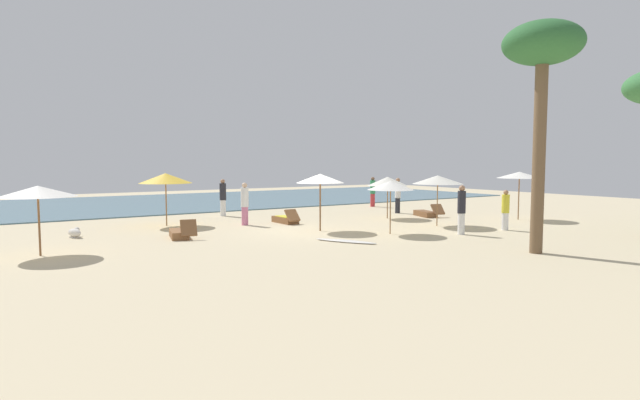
{
  "coord_description": "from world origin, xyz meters",
  "views": [
    {
      "loc": [
        -10.6,
        -17.19,
        2.85
      ],
      "look_at": [
        1.56,
        1.51,
        1.1
      ],
      "focal_mm": 28.13,
      "sensor_mm": 36.0,
      "label": 1
    }
  ],
  "objects": [
    {
      "name": "umbrella_1",
      "position": [
        5.66,
        1.69,
        1.84
      ],
      "size": [
        1.99,
        1.99,
        2.06
      ],
      "color": "olive",
      "rests_on": "ground_plane"
    },
    {
      "name": "umbrella_2",
      "position": [
        10.66,
        -2.17,
        2.16
      ],
      "size": [
        2.11,
        2.11,
        2.32
      ],
      "color": "brown",
      "rests_on": "ground_plane"
    },
    {
      "name": "umbrella_0",
      "position": [
        -4.36,
        4.76,
        2.09
      ],
      "size": [
        2.27,
        2.27,
        2.31
      ],
      "color": "olive",
      "rests_on": "ground_plane"
    },
    {
      "name": "ocean_water",
      "position": [
        0.0,
        17.0,
        0.03
      ],
      "size": [
        48.0,
        16.0,
        0.06
      ],
      "primitive_type": "cube",
      "color": "slate",
      "rests_on": "ground_plane"
    },
    {
      "name": "person_4",
      "position": [
        -0.76,
        7.16,
        0.98
      ],
      "size": [
        0.47,
        0.47,
        1.91
      ],
      "color": "white",
      "rests_on": "ground_plane"
    },
    {
      "name": "palm_2",
      "position": [
        3.36,
        -7.98,
        6.02
      ],
      "size": [
        2.36,
        2.36,
        7.02
      ],
      "color": "brown",
      "rests_on": "ground_plane"
    },
    {
      "name": "umbrella_3",
      "position": [
        0.43,
        -0.23,
        2.13
      ],
      "size": [
        1.95,
        1.95,
        2.32
      ],
      "color": "brown",
      "rests_on": "ground_plane"
    },
    {
      "name": "person_5",
      "position": [
        4.48,
        -4.03,
        0.99
      ],
      "size": [
        0.4,
        0.4,
        1.91
      ],
      "color": "white",
      "rests_on": "ground_plane"
    },
    {
      "name": "umbrella_5",
      "position": [
        -9.55,
        -0.13,
        1.94
      ],
      "size": [
        2.17,
        2.17,
        2.11
      ],
      "color": "brown",
      "rests_on": "ground_plane"
    },
    {
      "name": "person_0",
      "position": [
        7.76,
        3.29,
        0.99
      ],
      "size": [
        0.33,
        0.33,
        1.92
      ],
      "color": "#26262D",
      "rests_on": "ground_plane"
    },
    {
      "name": "umbrella_4",
      "position": [
        5.6,
        -1.69,
        2.03
      ],
      "size": [
        2.2,
        2.2,
        2.21
      ],
      "color": "olive",
      "rests_on": "ground_plane"
    },
    {
      "name": "person_2",
      "position": [
        6.93,
        -4.2,
        0.84
      ],
      "size": [
        0.42,
        0.42,
        1.66
      ],
      "color": "white",
      "rests_on": "ground_plane"
    },
    {
      "name": "ground_plane",
      "position": [
        0.0,
        0.0,
        0.0
      ],
      "size": [
        60.0,
        60.0,
        0.0
      ],
      "primitive_type": "plane",
      "color": "beige"
    },
    {
      "name": "dog",
      "position": [
        -8.19,
        3.23,
        0.19
      ],
      "size": [
        0.54,
        0.78,
        0.36
      ],
      "color": "silver",
      "rests_on": "ground_plane"
    },
    {
      "name": "umbrella_6",
      "position": [
        2.26,
        -2.43,
        1.9
      ],
      "size": [
        1.8,
        1.8,
        2.08
      ],
      "color": "olive",
      "rests_on": "ground_plane"
    },
    {
      "name": "lounger_2",
      "position": [
        7.86,
        1.21,
        0.17
      ],
      "size": [
        1.06,
        1.8,
        0.66
      ],
      "color": "brown",
      "rests_on": "ground_plane"
    },
    {
      "name": "surfboard",
      "position": [
        -0.35,
        -3.08,
        0.04
      ],
      "size": [
        1.49,
        2.23,
        0.07
      ],
      "color": "silver",
      "rests_on": "ground_plane"
    },
    {
      "name": "person_1",
      "position": [
        9.09,
        7.08,
        0.94
      ],
      "size": [
        0.39,
        0.39,
        1.85
      ],
      "color": "#BF3338",
      "rests_on": "ground_plane"
    },
    {
      "name": "person_3",
      "position": [
        -1.37,
        3.13,
        0.96
      ],
      "size": [
        0.41,
        0.41,
        1.89
      ],
      "color": "#D17299",
      "rests_on": "ground_plane"
    },
    {
      "name": "lounger_0",
      "position": [
        -4.95,
        1.02,
        0.17
      ],
      "size": [
        0.91,
        1.74,
        0.73
      ],
      "color": "brown",
      "rests_on": "ground_plane"
    },
    {
      "name": "lounger_1",
      "position": [
        0.5,
        2.77,
        0.18
      ],
      "size": [
        0.64,
        1.71,
        0.67
      ],
      "color": "brown",
      "rests_on": "ground_plane"
    }
  ]
}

